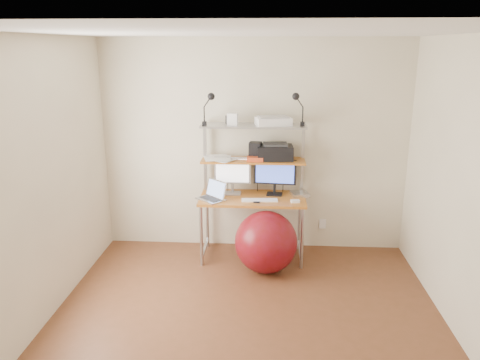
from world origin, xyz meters
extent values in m
plane|color=brown|center=(0.00, 0.00, 0.00)|extent=(3.60, 3.60, 0.00)
plane|color=silver|center=(0.00, 0.00, 2.50)|extent=(3.60, 3.60, 0.00)
plane|color=beige|center=(0.00, 1.80, 1.25)|extent=(3.60, 0.00, 3.60)
plane|color=beige|center=(0.00, -1.80, 1.25)|extent=(3.60, 0.00, 3.60)
plane|color=beige|center=(-1.80, 0.00, 1.25)|extent=(0.00, 3.60, 3.60)
plane|color=beige|center=(1.80, 0.00, 1.25)|extent=(0.00, 3.60, 3.60)
cube|color=#BC7024|center=(0.00, 1.44, 0.72)|extent=(1.20, 0.60, 0.03)
cylinder|color=#A5A6AA|center=(-0.56, 1.18, 0.35)|extent=(0.04, 0.04, 0.71)
cylinder|color=#A5A6AA|center=(-0.56, 1.70, 0.35)|extent=(0.04, 0.04, 0.71)
cylinder|color=#A5A6AA|center=(0.56, 1.18, 0.35)|extent=(0.04, 0.04, 0.71)
cylinder|color=#A5A6AA|center=(0.56, 1.70, 0.35)|extent=(0.04, 0.04, 0.71)
cube|color=#A5A6AA|center=(-0.57, 1.70, 1.15)|extent=(0.03, 0.04, 0.84)
cube|color=#A5A6AA|center=(0.57, 1.70, 1.15)|extent=(0.03, 0.04, 0.84)
cube|color=#BC7024|center=(0.00, 1.57, 1.14)|extent=(1.18, 0.34, 0.02)
cube|color=#A5A6AA|center=(0.00, 1.57, 1.54)|extent=(1.18, 0.34, 0.02)
cube|color=white|center=(0.85, 1.79, 0.30)|extent=(0.08, 0.01, 0.12)
cube|color=#A7A6AB|center=(-0.24, 1.55, 0.75)|extent=(0.19, 0.15, 0.01)
cylinder|color=#A7A6AB|center=(-0.24, 1.57, 0.81)|extent=(0.03, 0.03, 0.11)
cube|color=#A7A6AB|center=(-0.24, 1.57, 1.02)|extent=(0.42, 0.04, 0.32)
plane|color=white|center=(-0.24, 1.55, 1.02)|extent=(0.38, 0.01, 0.38)
cube|color=black|center=(0.25, 1.55, 0.75)|extent=(0.19, 0.15, 0.01)
cylinder|color=black|center=(0.25, 1.57, 0.81)|extent=(0.03, 0.03, 0.11)
cube|color=black|center=(0.25, 1.57, 1.01)|extent=(0.49, 0.08, 0.29)
plane|color=blue|center=(0.25, 1.55, 1.01)|extent=(0.44, 0.04, 0.44)
cube|color=#B3B3B8|center=(-0.46, 1.31, 0.75)|extent=(0.37, 0.37, 0.01)
cube|color=#292A2C|center=(-0.46, 1.31, 0.76)|extent=(0.28, 0.27, 0.00)
cube|color=#B3B3B8|center=(-0.39, 1.39, 0.85)|extent=(0.26, 0.26, 0.20)
plane|color=#7A95CC|center=(-0.39, 1.39, 0.85)|extent=(0.25, 0.25, 0.27)
cube|color=white|center=(0.08, 1.32, 0.75)|extent=(0.41, 0.14, 0.01)
cube|color=white|center=(0.48, 1.28, 0.75)|extent=(0.10, 0.07, 0.03)
cube|color=#B3B3B8|center=(0.54, 1.54, 0.76)|extent=(0.23, 0.23, 0.04)
cube|color=black|center=(0.05, 1.30, 0.75)|extent=(0.08, 0.13, 0.01)
cube|color=black|center=(0.25, 1.58, 1.23)|extent=(0.41, 0.29, 0.16)
cube|color=#292A2C|center=(0.25, 1.58, 1.33)|extent=(0.28, 0.21, 0.03)
cube|color=black|center=(0.02, 1.59, 1.25)|extent=(0.15, 0.15, 0.20)
cube|color=#C6441F|center=(0.02, 1.49, 1.18)|extent=(0.18, 0.12, 0.05)
cube|color=white|center=(0.22, 1.56, 1.59)|extent=(0.43, 0.33, 0.09)
cube|color=#A7A6AB|center=(0.22, 1.56, 1.64)|extent=(0.36, 0.26, 0.01)
cube|color=white|center=(-0.23, 1.54, 1.62)|extent=(0.12, 0.10, 0.13)
cube|color=#292A2C|center=(-0.26, 1.60, 1.60)|extent=(0.12, 0.12, 0.09)
cube|color=black|center=(-0.54, 1.48, 1.57)|extent=(0.04, 0.05, 0.04)
cylinder|color=black|center=(-0.54, 1.48, 1.68)|extent=(0.01, 0.01, 0.16)
sphere|color=black|center=(-0.46, 1.47, 1.87)|extent=(0.08, 0.08, 0.08)
cube|color=black|center=(0.54, 1.52, 1.57)|extent=(0.04, 0.05, 0.04)
cylinder|color=black|center=(0.54, 1.52, 1.68)|extent=(0.01, 0.01, 0.16)
sphere|color=black|center=(0.46, 1.51, 1.87)|extent=(0.08, 0.08, 0.08)
sphere|color=maroon|center=(0.16, 1.09, 0.34)|extent=(0.68, 0.68, 0.68)
cube|color=white|center=(-0.46, 1.59, 1.15)|extent=(0.27, 0.32, 0.00)
cube|color=white|center=(-0.31, 1.52, 1.16)|extent=(0.33, 0.35, 0.00)
cube|color=white|center=(-0.40, 1.61, 1.16)|extent=(0.26, 0.32, 0.00)
cube|color=white|center=(-0.36, 1.55, 1.17)|extent=(0.22, 0.29, 0.00)
cube|color=white|center=(-0.41, 1.57, 1.17)|extent=(0.28, 0.33, 0.00)
camera|label=1|loc=(0.17, -3.62, 2.40)|focal=35.00mm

